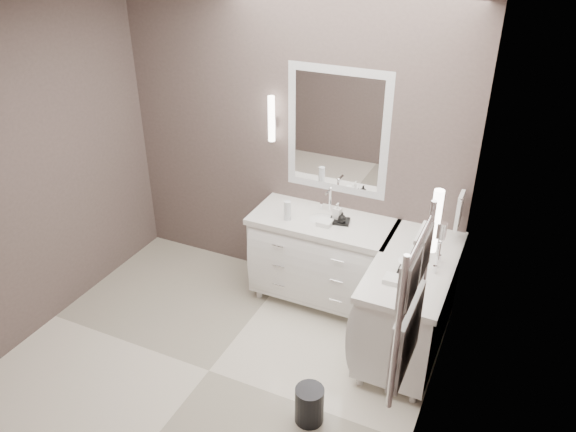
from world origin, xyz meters
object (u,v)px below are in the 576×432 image
at_px(vanity_back, 322,255).
at_px(waste_bin, 309,405).
at_px(towel_ladder, 409,312).
at_px(vanity_right, 410,301).

xyz_separation_m(vanity_back, waste_bin, (0.45, -1.33, -0.34)).
xyz_separation_m(towel_ladder, waste_bin, (-0.65, 0.29, -1.25)).
height_order(towel_ladder, waste_bin, towel_ladder).
distance_m(vanity_back, towel_ladder, 2.16).
bearing_deg(waste_bin, vanity_back, 108.65).
height_order(vanity_right, waste_bin, vanity_right).
bearing_deg(towel_ladder, vanity_back, 124.10).
bearing_deg(vanity_right, vanity_back, 159.62).
xyz_separation_m(vanity_right, waste_bin, (-0.43, -1.01, -0.34)).
relative_size(vanity_right, waste_bin, 4.31).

